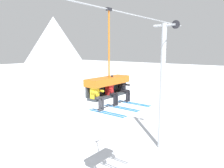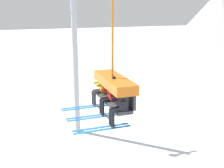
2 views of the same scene
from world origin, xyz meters
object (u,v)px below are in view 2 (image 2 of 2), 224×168
object	(u,v)px
lift_tower_near	(75,63)
skier_yellow	(99,88)
skier_black	(119,105)
chairlift_chair	(115,85)
skier_red	(108,95)

from	to	relation	value
lift_tower_near	skier_yellow	bearing A→B (deg)	-6.31
lift_tower_near	skier_black	world-z (taller)	lift_tower_near
chairlift_chair	skier_red	xyz separation A→B (m)	(0.00, -0.21, -0.31)
skier_yellow	skier_red	xyz separation A→B (m)	(0.95, 0.01, 0.02)
skier_yellow	chairlift_chair	bearing A→B (deg)	13.12
skier_yellow	skier_red	size ratio (longest dim) A/B	1.00
lift_tower_near	skier_black	bearing A→B (deg)	-5.16
lift_tower_near	skier_black	size ratio (longest dim) A/B	5.41
skier_red	skier_black	xyz separation A→B (m)	(0.94, -0.01, -0.02)
chairlift_chair	skier_red	distance (m)	0.38
skier_red	chairlift_chair	bearing A→B (deg)	90.89
skier_yellow	skier_red	world-z (taller)	skier_red
skier_red	skier_black	bearing A→B (deg)	-0.42
skier_yellow	skier_black	xyz separation A→B (m)	(1.89, 0.00, 0.00)
chairlift_chair	skier_yellow	world-z (taller)	chairlift_chair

